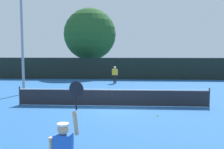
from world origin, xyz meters
The scene contains 8 objects.
ground_plane centered at (0.00, 0.00, 0.00)m, with size 120.00×120.00×0.00m, color #235693.
tennis_net centered at (0.00, 0.00, 0.51)m, with size 10.76×0.08×1.07m.
perimeter_fence centered at (0.00, 14.07, 1.19)m, with size 28.03×0.12×2.38m, color black.
player_receiving centered at (-0.35, 10.37, 1.00)m, with size 0.57×0.24×1.64m.
tennis_ball centered at (2.29, -2.13, 0.03)m, with size 0.07×0.07×0.07m, color #CCE033.
light_pole centered at (-6.65, 3.77, 5.15)m, with size 1.18×0.28×9.14m.
large_tree centered at (-3.91, 18.48, 5.25)m, with size 6.59×6.59×8.56m.
parked_car_near centered at (1.41, 20.85, 0.78)m, with size 2.25×4.35×1.69m.
Camera 1 is at (0.81, -14.22, 3.07)m, focal length 41.16 mm.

